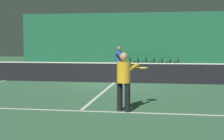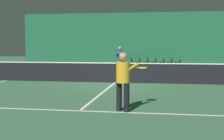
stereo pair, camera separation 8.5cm
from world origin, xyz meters
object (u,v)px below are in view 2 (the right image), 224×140
Objects in this scene: player_near at (124,77)px; courtside_chair_3 at (153,59)px; courtside_chair_4 at (161,59)px; courtside_chair_6 at (178,59)px; courtside_chair_2 at (145,59)px; tennis_net at (115,72)px; courtside_chair_1 at (137,59)px; courtside_chair_0 at (129,59)px; courtside_chair_5 at (169,59)px; player_far at (120,59)px.

player_near is 1.88× the size of courtside_chair_3.
courtside_chair_4 and courtside_chair_6 have the same top height.
courtside_chair_2 is 1.50m from courtside_chair_4.
courtside_chair_1 is at bearing 90.55° from tennis_net.
courtside_chair_2 is (-0.58, 21.10, -0.44)m from player_near.
courtside_chair_4 is (0.92, 21.10, -0.44)m from player_near.
courtside_chair_2 is 1.00× the size of courtside_chair_6.
player_near is at bearing 5.62° from courtside_chair_0.
tennis_net is at bearing -2.34° from courtside_chair_2.
courtside_chair_1 is at bearing 31.00° from player_near.
courtside_chair_3 is at bearing -90.00° from courtside_chair_6.
courtside_chair_6 is at bearing 90.00° from courtside_chair_3.
courtside_chair_5 is (1.67, 21.10, -0.44)m from player_near.
courtside_chair_2 is at bearing 159.97° from player_far.
tennis_net is 14.29× the size of courtside_chair_2.
courtside_chair_0 is (-0.89, 14.86, -0.03)m from tennis_net.
player_near reaches higher than tennis_net.
courtside_chair_3 and courtside_chair_4 have the same top height.
courtside_chair_4 is 1.00× the size of courtside_chair_6.
tennis_net is 14.89m from courtside_chair_0.
courtside_chair_6 is (2.42, 21.10, -0.44)m from player_near.
courtside_chair_4 is at bearing 90.00° from courtside_chair_3.
courtside_chair_2 is at bearing -90.00° from courtside_chair_3.
tennis_net is 14.29× the size of courtside_chair_5.
courtside_chair_6 is (0.75, 0.00, 0.00)m from courtside_chair_5.
courtside_chair_1 is at bearing 90.00° from courtside_chair_0.
courtside_chair_0 and courtside_chair_6 have the same top height.
courtside_chair_4 is at bearing -90.00° from courtside_chair_5.
courtside_chair_3 and courtside_chair_6 have the same top height.
tennis_net reaches higher than courtside_chair_6.
tennis_net is 14.29× the size of courtside_chair_4.
courtside_chair_5 is at bearing 90.00° from courtside_chair_2.
courtside_chair_3 is at bearing 90.00° from courtside_chair_0.
courtside_chair_5 is (2.25, 0.00, 0.00)m from courtside_chair_2.
player_near is at bearing -2.51° from courtside_chair_4.
courtside_chair_1 is 2.25m from courtside_chair_4.
courtside_chair_5 is (3.75, 0.00, 0.00)m from courtside_chair_0.
courtside_chair_0 is 1.00× the size of courtside_chair_5.
courtside_chair_1 is (-0.14, 14.86, -0.03)m from tennis_net.
player_far is (-0.14, 2.83, 0.47)m from tennis_net.
courtside_chair_1 is 0.75m from courtside_chair_2.
tennis_net reaches higher than courtside_chair_1.
player_far is at bearing 3.57° from courtside_chair_0.
courtside_chair_0 is 3.00m from courtside_chair_4.
player_near reaches higher than courtside_chair_5.
tennis_net reaches higher than courtside_chair_0.
courtside_chair_5 is at bearing 79.12° from tennis_net.
courtside_chair_2 is at bearing -90.00° from courtside_chair_4.
courtside_chair_0 and courtside_chair_2 have the same top height.
courtside_chair_3 is 1.00× the size of courtside_chair_4.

